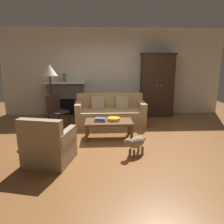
% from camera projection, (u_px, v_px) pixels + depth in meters
% --- Properties ---
extents(ground_plane, '(9.60, 9.60, 0.00)m').
position_uv_depth(ground_plane, '(119.00, 140.00, 5.20)').
color(ground_plane, brown).
extents(back_wall, '(7.20, 0.10, 2.80)m').
position_uv_depth(back_wall, '(113.00, 72.00, 7.35)').
color(back_wall, silver).
rests_on(back_wall, ground).
extents(fireplace, '(1.26, 0.48, 1.12)m').
position_uv_depth(fireplace, '(66.00, 99.00, 7.23)').
color(fireplace, '#4C4947').
rests_on(fireplace, ground).
extents(armoire, '(1.06, 0.57, 2.02)m').
position_uv_depth(armoire, '(157.00, 85.00, 7.19)').
color(armoire, '#382319').
rests_on(armoire, ground).
extents(couch, '(1.93, 0.88, 0.86)m').
position_uv_depth(couch, '(110.00, 114.00, 6.33)').
color(couch, tan).
rests_on(couch, ground).
extents(coffee_table, '(1.10, 0.60, 0.42)m').
position_uv_depth(coffee_table, '(109.00, 123.00, 5.23)').
color(coffee_table, brown).
rests_on(coffee_table, ground).
extents(fruit_bowl, '(0.30, 0.30, 0.07)m').
position_uv_depth(fruit_bowl, '(114.00, 119.00, 5.26)').
color(fruit_bowl, gold).
rests_on(fruit_bowl, coffee_table).
extents(book_stack, '(0.26, 0.20, 0.08)m').
position_uv_depth(book_stack, '(100.00, 119.00, 5.19)').
color(book_stack, gold).
rests_on(book_stack, coffee_table).
extents(mantel_vase_cream, '(0.10, 0.10, 0.22)m').
position_uv_depth(mantel_vase_cream, '(53.00, 79.00, 7.04)').
color(mantel_vase_cream, beige).
rests_on(mantel_vase_cream, fireplace).
extents(mantel_vase_jade, '(0.11, 0.11, 0.27)m').
position_uv_depth(mantel_vase_jade, '(65.00, 78.00, 7.05)').
color(mantel_vase_jade, slate).
rests_on(mantel_vase_jade, fireplace).
extents(armchair_near_left, '(0.92, 0.93, 0.88)m').
position_uv_depth(armchair_near_left, '(49.00, 146.00, 3.98)').
color(armchair_near_left, '#997F60').
rests_on(armchair_near_left, ground).
extents(side_chair_wooden, '(0.62, 0.62, 0.90)m').
position_uv_depth(side_chair_wooden, '(56.00, 109.00, 6.08)').
color(side_chair_wooden, '#382319').
rests_on(side_chair_wooden, ground).
extents(floor_lamp, '(0.36, 0.36, 1.71)m').
position_uv_depth(floor_lamp, '(50.00, 74.00, 5.25)').
color(floor_lamp, black).
rests_on(floor_lamp, ground).
extents(dog, '(0.49, 0.42, 0.39)m').
position_uv_depth(dog, '(135.00, 143.00, 4.33)').
color(dog, gray).
rests_on(dog, ground).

